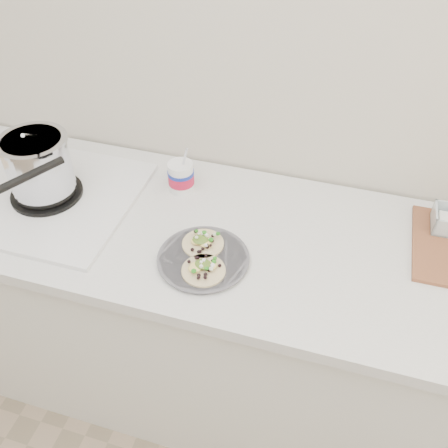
# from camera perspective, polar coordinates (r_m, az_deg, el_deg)

# --- Properties ---
(counter) EXTENTS (2.44, 0.66, 0.90)m
(counter) POSITION_cam_1_polar(r_m,az_deg,el_deg) (1.83, -2.06, -10.44)
(counter) COLOR silver
(counter) RESTS_ON ground
(stove) EXTENTS (0.55, 0.51, 0.26)m
(stove) POSITION_cam_1_polar(r_m,az_deg,el_deg) (1.64, -20.08, 5.14)
(stove) COLOR silver
(stove) RESTS_ON counter
(taco_plate) EXTENTS (0.26, 0.26, 0.04)m
(taco_plate) POSITION_cam_1_polar(r_m,az_deg,el_deg) (1.38, -2.39, -3.74)
(taco_plate) COLOR #56555B
(taco_plate) RESTS_ON counter
(tub) EXTENTS (0.08, 0.08, 0.19)m
(tub) POSITION_cam_1_polar(r_m,az_deg,el_deg) (1.60, -4.88, 5.75)
(tub) COLOR white
(tub) RESTS_ON counter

